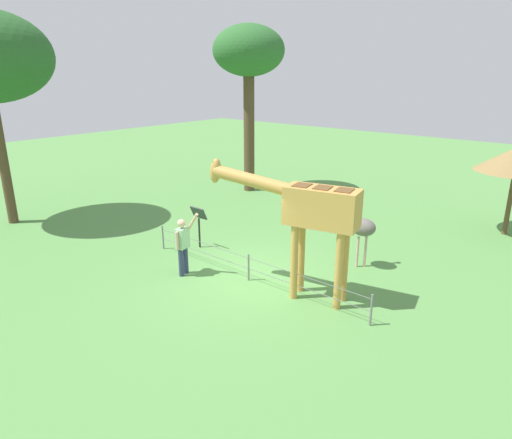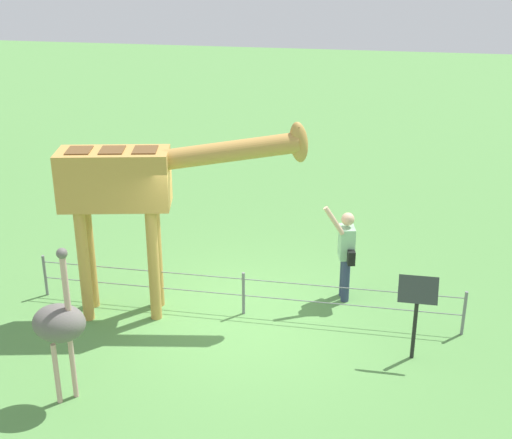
# 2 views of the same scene
# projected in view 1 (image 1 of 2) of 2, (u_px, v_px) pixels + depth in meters

# --- Properties ---
(ground_plane) EXTENTS (60.00, 60.00, 0.00)m
(ground_plane) POSITION_uv_depth(u_px,v_px,m) (252.00, 278.00, 12.16)
(ground_plane) COLOR #568E47
(giraffe) EXTENTS (3.88, 1.29, 3.23)m
(giraffe) POSITION_uv_depth(u_px,v_px,m) (308.00, 211.00, 10.54)
(giraffe) COLOR #C69347
(giraffe) RESTS_ON ground_plane
(visitor) EXTENTS (0.57, 0.57, 1.76)m
(visitor) POSITION_uv_depth(u_px,v_px,m) (183.00, 243.00, 12.13)
(visitor) COLOR navy
(visitor) RESTS_ON ground_plane
(ostrich) EXTENTS (0.70, 0.56, 2.25)m
(ostrich) POSITION_uv_depth(u_px,v_px,m) (363.00, 227.00, 12.53)
(ostrich) COLOR #CC9E93
(ostrich) RESTS_ON ground_plane
(tree_east) EXTENTS (3.06, 3.06, 7.16)m
(tree_east) POSITION_uv_depth(u_px,v_px,m) (249.00, 55.00, 19.24)
(tree_east) COLOR brown
(tree_east) RESTS_ON ground_plane
(info_sign) EXTENTS (0.56, 0.21, 1.32)m
(info_sign) POSITION_uv_depth(u_px,v_px,m) (199.00, 219.00, 14.00)
(info_sign) COLOR black
(info_sign) RESTS_ON ground_plane
(wire_fence) EXTENTS (7.05, 0.05, 0.75)m
(wire_fence) POSITION_uv_depth(u_px,v_px,m) (249.00, 266.00, 11.93)
(wire_fence) COLOR slate
(wire_fence) RESTS_ON ground_plane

